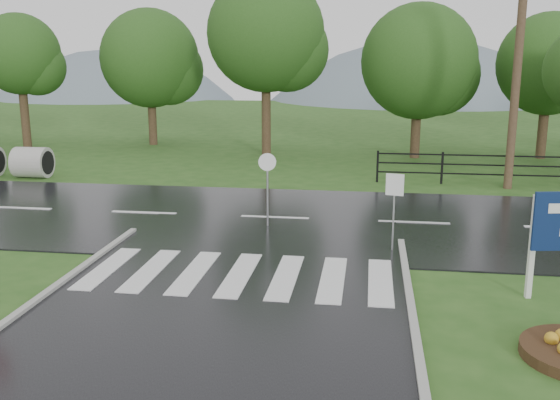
# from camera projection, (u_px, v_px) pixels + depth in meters

# --- Properties ---
(ground) EXTENTS (120.00, 120.00, 0.00)m
(ground) POSITION_uv_depth(u_px,v_px,m) (165.00, 400.00, 8.62)
(ground) COLOR #2A531B
(ground) RESTS_ON ground
(main_road) EXTENTS (90.00, 8.00, 0.04)m
(main_road) POSITION_uv_depth(u_px,v_px,m) (275.00, 219.00, 18.26)
(main_road) COLOR black
(main_road) RESTS_ON ground
(crosswalk) EXTENTS (6.50, 2.80, 0.02)m
(crosswalk) POSITION_uv_depth(u_px,v_px,m) (240.00, 274.00, 13.43)
(crosswalk) COLOR silver
(crosswalk) RESTS_ON ground
(fence_west) EXTENTS (9.58, 0.08, 1.20)m
(fence_west) POSITION_uv_depth(u_px,v_px,m) (509.00, 166.00, 22.80)
(fence_west) COLOR black
(fence_west) RESTS_ON ground
(hills) EXTENTS (102.00, 48.00, 48.00)m
(hills) POSITION_uv_depth(u_px,v_px,m) (374.00, 230.00, 74.30)
(hills) COLOR slate
(hills) RESTS_ON ground
(treeline) EXTENTS (83.20, 5.20, 10.00)m
(treeline) POSITION_uv_depth(u_px,v_px,m) (336.00, 150.00, 31.62)
(treeline) COLOR #1F4716
(treeline) RESTS_ON ground
(reg_sign_small) EXTENTS (0.42, 0.12, 1.94)m
(reg_sign_small) POSITION_uv_depth(u_px,v_px,m) (394.00, 196.00, 14.84)
(reg_sign_small) COLOR #939399
(reg_sign_small) RESTS_ON ground
(reg_sign_round) EXTENTS (0.48, 0.10, 2.08)m
(reg_sign_round) POSITION_uv_depth(u_px,v_px,m) (267.00, 180.00, 17.05)
(reg_sign_round) COLOR #939399
(reg_sign_round) RESTS_ON ground
(utility_pole_east) EXTENTS (1.57, 0.29, 8.83)m
(utility_pole_east) POSITION_uv_depth(u_px,v_px,m) (518.00, 61.00, 21.49)
(utility_pole_east) COLOR #473523
(utility_pole_east) RESTS_ON ground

